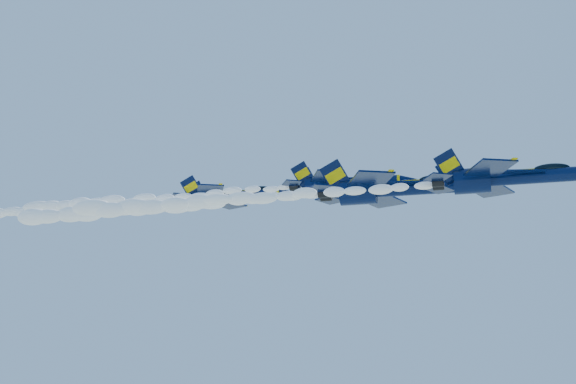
% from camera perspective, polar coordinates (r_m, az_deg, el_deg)
% --- Properties ---
extents(jet_lead, '(15.46, 12.68, 5.75)m').
position_cam_1_polar(jet_lead, '(75.76, 15.28, 1.00)').
color(jet_lead, '#040F33').
extents(smoke_trail_jet_lead, '(35.93, 1.72, 1.55)m').
position_cam_1_polar(smoke_trail_jet_lead, '(78.58, -2.87, -0.44)').
color(smoke_trail_jet_lead, white).
extents(jet_second, '(18.01, 14.78, 6.69)m').
position_cam_1_polar(jet_second, '(85.22, 7.41, 0.24)').
color(jet_second, '#040F33').
extents(smoke_trail_jet_second, '(35.93, 2.01, 1.81)m').
position_cam_1_polar(smoke_trail_jet_second, '(91.25, -8.81, -1.04)').
color(smoke_trail_jet_second, white).
extents(jet_third, '(15.22, 12.49, 5.66)m').
position_cam_1_polar(jet_third, '(95.77, 4.05, 0.62)').
color(jet_third, '#040F33').
extents(smoke_trail_jet_third, '(35.93, 1.70, 1.53)m').
position_cam_1_polar(smoke_trail_jet_third, '(102.34, -9.58, -0.49)').
color(smoke_trail_jet_third, white).
extents(jet_fourth, '(15.84, 13.00, 5.89)m').
position_cam_1_polar(jet_fourth, '(106.62, -4.16, -0.29)').
color(jet_fourth, '#040F33').
extents(smoke_trail_jet_fourth, '(35.93, 1.77, 1.59)m').
position_cam_1_polar(smoke_trail_jet_fourth, '(116.24, -15.88, -1.22)').
color(smoke_trail_jet_fourth, white).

